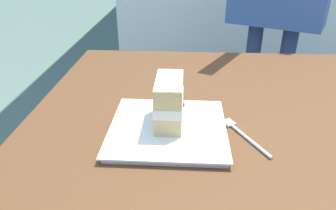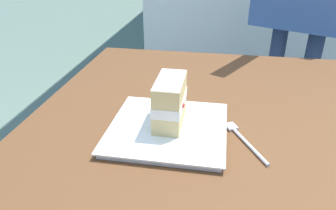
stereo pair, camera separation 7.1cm
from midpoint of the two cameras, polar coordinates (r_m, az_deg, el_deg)
dessert_plate at (r=0.75m, az=2.75°, el=-4.37°), size 0.27×0.27×0.02m
cake_slice at (r=0.73m, az=3.15°, el=0.55°), size 0.13×0.07×0.11m
dessert_fork at (r=0.74m, az=16.10°, el=-6.02°), size 0.16×0.09×0.01m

